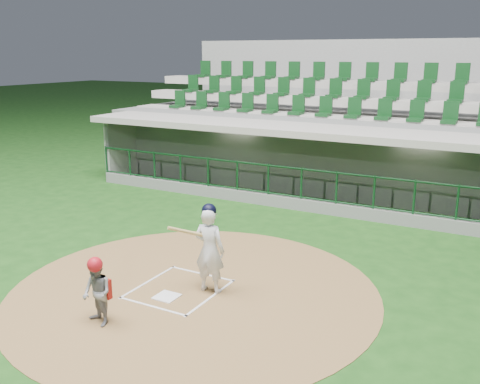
% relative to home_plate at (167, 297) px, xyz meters
% --- Properties ---
extents(ground, '(120.00, 120.00, 0.00)m').
position_rel_home_plate_xyz_m(ground, '(0.00, 0.70, -0.02)').
color(ground, '#153E11').
rests_on(ground, ground).
extents(dirt_circle, '(7.20, 7.20, 0.01)m').
position_rel_home_plate_xyz_m(dirt_circle, '(0.30, 0.50, -0.02)').
color(dirt_circle, brown).
rests_on(dirt_circle, ground).
extents(home_plate, '(0.43, 0.43, 0.02)m').
position_rel_home_plate_xyz_m(home_plate, '(0.00, 0.00, 0.00)').
color(home_plate, white).
rests_on(home_plate, dirt_circle).
extents(batter_box_chalk, '(1.55, 1.80, 0.01)m').
position_rel_home_plate_xyz_m(batter_box_chalk, '(0.00, 0.40, -0.00)').
color(batter_box_chalk, silver).
rests_on(batter_box_chalk, ground).
extents(dugout_structure, '(16.40, 3.70, 3.00)m').
position_rel_home_plate_xyz_m(dugout_structure, '(0.06, 8.51, 0.94)').
color(dugout_structure, slate).
rests_on(dugout_structure, ground).
extents(seating_deck, '(17.00, 6.72, 5.15)m').
position_rel_home_plate_xyz_m(seating_deck, '(0.00, 11.61, 1.40)').
color(seating_deck, slate).
rests_on(seating_deck, ground).
extents(batter, '(0.86, 0.86, 1.78)m').
position_rel_home_plate_xyz_m(batter, '(0.58, 0.62, 0.88)').
color(batter, silver).
rests_on(batter, dirt_circle).
extents(catcher, '(0.67, 0.59, 1.22)m').
position_rel_home_plate_xyz_m(catcher, '(-0.40, -1.39, 0.59)').
color(catcher, gray).
rests_on(catcher, dirt_circle).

